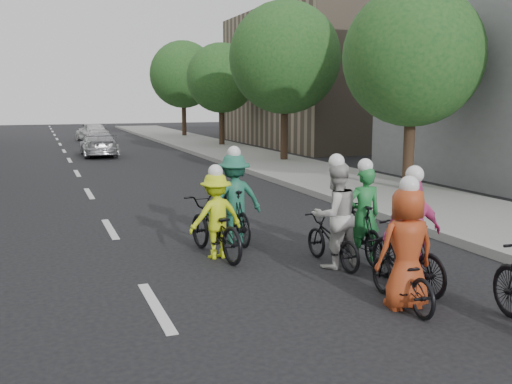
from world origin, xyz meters
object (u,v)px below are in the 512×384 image
cyclist_0 (234,205)px  follow_car_trail (92,132)px  cyclist_3 (361,225)px  cyclist_4 (404,262)px  cyclist_2 (409,244)px  follow_car_lead (99,144)px  cyclist_1 (334,226)px  cyclist_5 (215,223)px

cyclist_0 → follow_car_trail: size_ratio=0.51×
cyclist_0 → cyclist_3: cyclist_0 is taller
cyclist_0 → cyclist_4: cyclist_0 is taller
cyclist_2 → cyclist_4: bearing=46.0°
follow_car_lead → follow_car_trail: (0.62, 10.17, 0.05)m
cyclist_0 → cyclist_1: size_ratio=1.00×
cyclist_0 → follow_car_trail: bearing=-92.7°
cyclist_0 → cyclist_3: bearing=127.0°
cyclist_1 → follow_car_trail: (-1.07, 30.86, -0.05)m
cyclist_3 → follow_car_trail: size_ratio=0.48×
cyclist_1 → cyclist_3: cyclist_1 is taller
cyclist_5 → follow_car_trail: cyclist_5 is taller
cyclist_3 → cyclist_4: bearing=78.6°
cyclist_5 → cyclist_1: bearing=134.2°
cyclist_3 → cyclist_1: bearing=18.7°
cyclist_3 → follow_car_lead: bearing=-77.8°
follow_car_lead → cyclist_5: bearing=90.9°
cyclist_4 → cyclist_2: bearing=-126.5°
follow_car_trail → cyclist_4: bearing=82.5°
cyclist_5 → cyclist_3: bearing=145.2°
cyclist_4 → follow_car_trail: cyclist_4 is taller
cyclist_2 → cyclist_5: cyclist_2 is taller
cyclist_0 → cyclist_2: bearing=110.0°
cyclist_1 → cyclist_4: cyclist_1 is taller
cyclist_5 → follow_car_trail: (0.61, 29.60, 0.02)m
cyclist_1 → cyclist_3: 0.64m
cyclist_1 → cyclist_3: (0.62, 0.14, -0.07)m
cyclist_1 → follow_car_trail: size_ratio=0.51×
follow_car_trail → cyclist_2: bearing=83.4°
cyclist_2 → follow_car_lead: 22.22m
cyclist_0 → cyclist_5: size_ratio=0.93×
cyclist_0 → follow_car_lead: 18.57m
cyclist_0 → cyclist_5: (-0.65, -0.87, -0.12)m
cyclist_2 → follow_car_lead: size_ratio=0.46×
cyclist_5 → follow_car_lead: (-0.01, 19.43, -0.03)m
cyclist_4 → follow_car_trail: bearing=-83.4°
cyclist_5 → follow_car_trail: 29.60m
cyclist_3 → follow_car_trail: (-1.69, 30.71, 0.02)m
cyclist_0 → cyclist_1: cyclist_1 is taller
cyclist_4 → cyclist_5: (-1.63, 3.27, -0.01)m
cyclist_0 → cyclist_1: bearing=113.1°
cyclist_0 → cyclist_3: 2.59m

